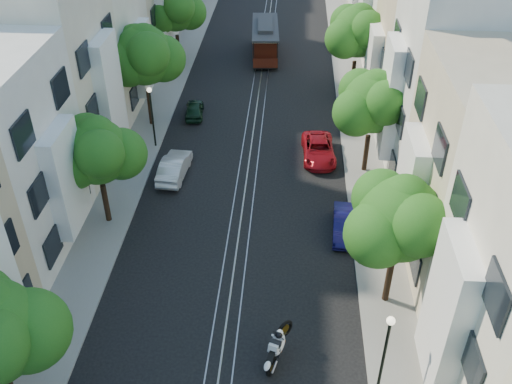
% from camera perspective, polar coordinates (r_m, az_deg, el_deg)
% --- Properties ---
extents(ground, '(200.00, 200.00, 0.00)m').
position_cam_1_polar(ground, '(42.75, 0.05, 8.37)').
color(ground, black).
rests_on(ground, ground).
extents(sidewalk_east, '(2.50, 80.00, 0.12)m').
position_cam_1_polar(sidewalk_east, '(42.92, 9.85, 8.03)').
color(sidewalk_east, gray).
rests_on(sidewalk_east, ground).
extents(sidewalk_west, '(2.50, 80.00, 0.12)m').
position_cam_1_polar(sidewalk_west, '(43.74, -9.58, 8.61)').
color(sidewalk_west, gray).
rests_on(sidewalk_west, ground).
extents(rail_left, '(0.06, 80.00, 0.02)m').
position_cam_1_polar(rail_left, '(42.78, -0.69, 8.40)').
color(rail_left, gray).
rests_on(rail_left, ground).
extents(rail_slot, '(0.06, 80.00, 0.02)m').
position_cam_1_polar(rail_slot, '(42.74, 0.05, 8.38)').
color(rail_slot, gray).
rests_on(rail_slot, ground).
extents(rail_right, '(0.06, 80.00, 0.02)m').
position_cam_1_polar(rail_right, '(42.72, 0.79, 8.36)').
color(rail_right, gray).
rests_on(rail_right, ground).
extents(lane_line, '(0.08, 80.00, 0.01)m').
position_cam_1_polar(lane_line, '(42.75, 0.05, 8.37)').
color(lane_line, tan).
rests_on(lane_line, ground).
extents(townhouses_east, '(7.75, 72.00, 12.00)m').
position_cam_1_polar(townhouses_east, '(41.58, 17.11, 13.84)').
color(townhouses_east, beige).
rests_on(townhouses_east, ground).
extents(townhouses_west, '(7.75, 72.00, 11.76)m').
position_cam_1_polar(townhouses_west, '(42.99, -16.49, 14.50)').
color(townhouses_west, silver).
rests_on(townhouses_west, ground).
extents(tree_e_b, '(4.93, 4.08, 6.68)m').
position_cam_1_polar(tree_e_b, '(24.48, 14.30, -2.81)').
color(tree_e_b, black).
rests_on(tree_e_b, ground).
extents(tree_e_c, '(4.84, 3.99, 6.52)m').
position_cam_1_polar(tree_e_c, '(33.79, 11.67, 8.60)').
color(tree_e_c, black).
rests_on(tree_e_c, ground).
extents(tree_e_d, '(5.01, 4.16, 6.85)m').
position_cam_1_polar(tree_e_d, '(43.75, 10.21, 15.42)').
color(tree_e_d, black).
rests_on(tree_e_d, ground).
extents(tree_w_b, '(4.72, 3.87, 6.27)m').
position_cam_1_polar(tree_w_b, '(29.88, -15.57, 3.77)').
color(tree_w_b, black).
rests_on(tree_w_b, ground).
extents(tree_w_c, '(5.13, 4.28, 7.09)m').
position_cam_1_polar(tree_w_c, '(39.00, -11.06, 13.15)').
color(tree_w_c, black).
rests_on(tree_w_c, ground).
extents(tree_w_d, '(4.84, 3.99, 6.52)m').
position_cam_1_polar(tree_w_d, '(49.25, -8.04, 17.55)').
color(tree_w_d, black).
rests_on(tree_w_d, ground).
extents(lamp_east, '(0.32, 0.32, 4.16)m').
position_cam_1_polar(lamp_east, '(22.05, 12.88, -14.66)').
color(lamp_east, black).
rests_on(lamp_east, ground).
extents(lamp_west, '(0.32, 0.32, 4.16)m').
position_cam_1_polar(lamp_west, '(37.09, -10.42, 8.23)').
color(lamp_west, black).
rests_on(lamp_west, ground).
extents(sportbike_rider, '(1.09, 2.22, 1.63)m').
position_cam_1_polar(sportbike_rider, '(24.06, 2.13, -15.13)').
color(sportbike_rider, black).
rests_on(sportbike_rider, ground).
extents(cable_car, '(2.64, 7.22, 2.73)m').
position_cam_1_polar(cable_car, '(51.38, 0.93, 15.12)').
color(cable_car, black).
rests_on(cable_car, ground).
extents(parked_car_e_mid, '(1.42, 3.55, 1.15)m').
position_cam_1_polar(parked_car_e_mid, '(30.56, 8.86, -3.22)').
color(parked_car_e_mid, '#100E47').
rests_on(parked_car_e_mid, ground).
extents(parked_car_e_far, '(2.23, 4.42, 1.20)m').
position_cam_1_polar(parked_car_e_far, '(36.62, 6.28, 4.22)').
color(parked_car_e_far, maroon).
rests_on(parked_car_e_far, ground).
extents(parked_car_w_mid, '(1.65, 4.03, 1.30)m').
position_cam_1_polar(parked_car_w_mid, '(34.98, -8.16, 2.52)').
color(parked_car_w_mid, silver).
rests_on(parked_car_w_mid, ground).
extents(parked_car_w_far, '(1.56, 3.23, 1.06)m').
position_cam_1_polar(parked_car_w_far, '(41.71, -6.19, 8.25)').
color(parked_car_w_far, black).
rests_on(parked_car_w_far, ground).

